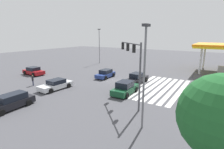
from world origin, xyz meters
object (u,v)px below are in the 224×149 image
Objects in this scene: traffic_signal_mast at (133,58)px; car_2 at (125,88)px; car_1 at (56,85)px; tree_corner_a at (222,117)px; car_3 at (34,71)px; car_6 at (11,102)px; car_0 at (105,74)px; street_light_pole_a at (99,43)px; car_5 at (137,78)px; pedestrian at (33,80)px; car_4 at (215,83)px; street_light_pole_b at (144,69)px.

car_2 is (2.29, 2.07, -4.24)m from traffic_signal_mast.
car_1 is 20.93m from tree_corner_a.
car_3 is 15.90m from car_6.
car_0 is 0.90× the size of car_6.
car_1 is 0.56× the size of street_light_pole_a.
car_2 reaches higher than car_6.
car_5 is 3.05× the size of pedestrian.
pedestrian is (-0.70, 4.17, 0.25)m from car_1.
car_4 is at bearing 100.59° from car_0.
tree_corner_a is (-28.33, -27.40, -1.14)m from street_light_pole_a.
car_1 is 15.17m from street_light_pole_b.
car_4 is 28.32m from street_light_pole_a.
street_light_pole_b is at bearing 78.86° from car_4.
traffic_signal_mast is 0.82× the size of street_light_pole_b.
street_light_pole_b reaches higher than car_5.
street_light_pole_b reaches higher than traffic_signal_mast.
tree_corner_a is (-3.96, -5.16, -0.86)m from street_light_pole_b.
car_4 is 16.99m from street_light_pole_b.
car_0 is at bearing 169.54° from car_1.
car_3 is at bearing 74.38° from street_light_pole_b.
car_2 is 13.85m from pedestrian.
car_2 is at bearing 49.15° from car_0.
street_light_pole_a reaches higher than pedestrian.
pedestrian is at bearing -34.52° from car_0.
car_4 is 0.89× the size of car_5.
street_light_pole_a is at bearing -141.52° from car_0.
car_4 reaches higher than car_0.
car_2 is 25.01m from street_light_pole_a.
car_5 is (-3.83, 10.34, 0.02)m from car_4.
pedestrian is 0.19× the size of street_light_pole_b.
traffic_signal_mast is at bearing 61.31° from car_4.
car_0 is 16.43m from street_light_pole_a.
car_6 is (-7.98, 9.75, -4.26)m from traffic_signal_mast.
car_3 is at bearing 97.76° from pedestrian.
street_light_pole_a is at bearing -164.05° from car_6.
pedestrian is at bearing -33.17° from car_3.
car_0 is at bearing 46.65° from tree_corner_a.
tree_corner_a is (-0.36, -17.99, 3.32)m from car_6.
car_2 reaches higher than car_4.
car_5 is at bearing 139.70° from car_1.
car_6 is 8.26m from pedestrian.
tree_corner_a is at bearing 96.56° from car_4.
car_4 is 0.52× the size of street_light_pole_b.
car_0 is at bearing -139.86° from street_light_pole_a.
car_5 reaches higher than car_1.
street_light_pole_b reaches higher than tree_corner_a.
car_3 is at bearing 171.85° from street_light_pole_a.
car_3 is 0.54× the size of street_light_pole_b.
car_6 is at bearing 105.70° from street_light_pole_b.
car_2 is at bearing 44.15° from tree_corner_a.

